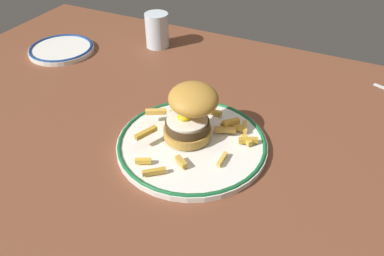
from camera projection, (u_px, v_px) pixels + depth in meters
The scene contains 6 objects.
ground_plane at pixel (185, 137), 81.95cm from camera, with size 145.97×96.13×4.00cm, color brown.
dinner_plate at pixel (192, 143), 75.98cm from camera, with size 29.67×29.67×1.60cm.
burger at pixel (191, 112), 74.00cm from camera, with size 13.70×13.81×10.69cm.
fries_pile at pixel (201, 131), 76.19cm from camera, with size 23.49×25.39×2.92cm.
water_glass at pixel (157, 33), 110.06cm from camera, with size 6.65×6.65×9.68cm.
side_plate at pixel (61, 49), 109.06cm from camera, with size 18.04×18.04×1.60cm.
Camera 1 is at (29.02, -56.85, 49.46)cm, focal length 36.07 mm.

